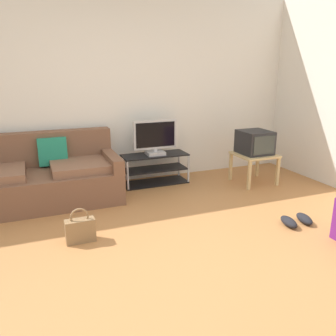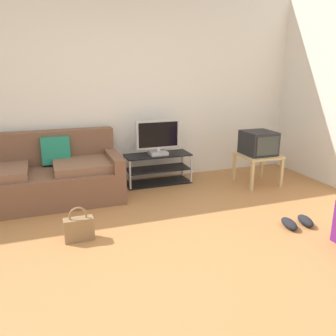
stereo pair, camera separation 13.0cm
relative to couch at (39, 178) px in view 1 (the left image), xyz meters
The scene contains 9 objects.
ground_plane 2.16m from the couch, 65.04° to the right, with size 9.00×9.80×0.02m, color #B27542.
wall_back 1.47m from the couch, 29.44° to the left, with size 9.00×0.10×2.70m, color silver.
couch is the anchor object (origin of this frame).
tv_stand 1.61m from the couch, ahead, with size 0.95×0.38×0.44m.
flat_tv 1.65m from the couch, ahead, with size 0.64×0.22×0.50m.
side_table 2.98m from the couch, ahead, with size 0.54×0.54×0.44m.
crt_tv 2.99m from the couch, ahead, with size 0.42×0.45×0.33m.
handbag 1.32m from the couch, 76.29° to the right, with size 0.29×0.12×0.35m.
sneakers_pair 3.11m from the couch, 34.31° to the right, with size 0.39×0.30×0.09m.
Camera 1 is at (-0.95, -2.52, 1.65)m, focal length 37.28 mm.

